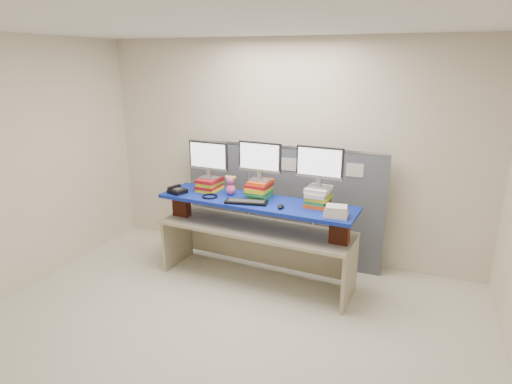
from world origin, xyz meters
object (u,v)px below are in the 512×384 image
at_px(blue_board, 256,202).
at_px(keyboard, 246,202).
at_px(monitor_right, 320,165).
at_px(desk_phone, 177,191).
at_px(desk, 256,238).
at_px(monitor_left, 209,158).
at_px(monitor_center, 260,159).

bearing_deg(blue_board, keyboard, -113.88).
relative_size(blue_board, monitor_right, 4.45).
bearing_deg(desk_phone, desk, 22.86).
height_order(blue_board, monitor_right, monitor_right).
height_order(monitor_left, desk_phone, monitor_left).
bearing_deg(keyboard, monitor_left, 144.04).
bearing_deg(keyboard, desk, 52.08).
relative_size(desk, keyboard, 4.69).
bearing_deg(monitor_center, monitor_right, -0.00).
relative_size(monitor_right, keyboard, 1.05).
xyz_separation_m(monitor_center, monitor_right, (0.69, -0.05, 0.01)).
distance_m(monitor_center, keyboard, 0.51).
bearing_deg(monitor_right, blue_board, -170.22).
bearing_deg(desk, monitor_right, 9.78).
distance_m(monitor_center, desk_phone, 1.09).
bearing_deg(monitor_right, monitor_center, 180.00).
relative_size(blue_board, keyboard, 4.66).
relative_size(blue_board, desk_phone, 9.69).
relative_size(monitor_right, desk_phone, 2.18).
relative_size(monitor_center, desk_phone, 2.18).
height_order(blue_board, monitor_center, monitor_center).
bearing_deg(monitor_right, monitor_left, 180.00).
distance_m(desk, keyboard, 0.49).
bearing_deg(keyboard, blue_board, 52.08).
height_order(desk, monitor_right, monitor_right).
height_order(monitor_left, monitor_right, monitor_right).
xyz_separation_m(blue_board, monitor_right, (0.69, 0.07, 0.48)).
xyz_separation_m(blue_board, monitor_center, (-0.00, 0.12, 0.48)).
distance_m(monitor_left, monitor_center, 0.67).
relative_size(desk, monitor_center, 4.48).
height_order(monitor_left, keyboard, monitor_left).
xyz_separation_m(monitor_left, desk_phone, (-0.31, -0.24, -0.38)).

